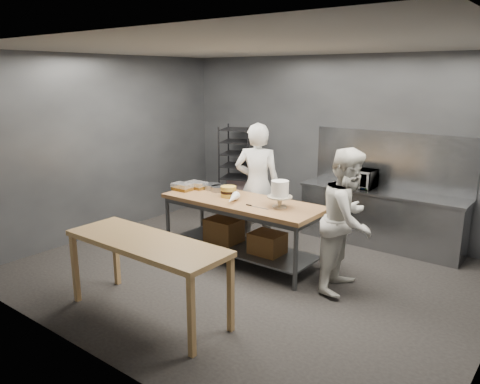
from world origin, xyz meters
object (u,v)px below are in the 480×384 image
at_px(speed_rack, 238,172).
at_px(work_table, 242,223).
at_px(layer_cake, 228,192).
at_px(microwave, 358,178).
at_px(chef_right, 348,220).
at_px(near_counter, 146,248).
at_px(frosted_cake_stand, 280,191).
at_px(chef_behind, 257,185).

bearing_deg(speed_rack, work_table, -50.70).
bearing_deg(layer_cake, microwave, 56.46).
relative_size(speed_rack, microwave, 3.23).
height_order(speed_rack, layer_cake, speed_rack).
bearing_deg(layer_cake, chef_right, 1.25).
xyz_separation_m(near_counter, frosted_cake_stand, (0.49, 1.94, 0.34)).
distance_m(near_counter, frosted_cake_stand, 2.03).
distance_m(near_counter, chef_right, 2.48).
height_order(work_table, near_counter, work_table).
distance_m(near_counter, chef_behind, 2.64).
bearing_deg(work_table, chef_behind, 106.82).
bearing_deg(speed_rack, frosted_cake_stand, -40.25).
distance_m(chef_behind, chef_right, 1.91).
bearing_deg(microwave, work_table, -117.25).
distance_m(chef_behind, frosted_cake_stand, 1.09).
bearing_deg(chef_behind, microwave, -158.25).
relative_size(frosted_cake_stand, layer_cake, 1.62).
bearing_deg(near_counter, layer_cake, 102.08).
relative_size(near_counter, chef_behind, 1.02).
bearing_deg(speed_rack, layer_cake, -55.92).
bearing_deg(speed_rack, chef_right, -29.22).
height_order(work_table, microwave, microwave).
distance_m(chef_right, frosted_cake_stand, 1.00).
xyz_separation_m(near_counter, chef_behind, (-0.36, 2.61, 0.17)).
bearing_deg(near_counter, microwave, 78.16).
bearing_deg(layer_cake, chef_behind, 84.43).
relative_size(microwave, layer_cake, 2.37).
height_order(speed_rack, microwave, speed_rack).
bearing_deg(near_counter, work_table, 94.63).
height_order(microwave, layer_cake, microwave).
bearing_deg(frosted_cake_stand, near_counter, -104.04).
xyz_separation_m(work_table, near_counter, (0.16, -1.95, 0.24)).
relative_size(work_table, chef_right, 1.32).
distance_m(speed_rack, chef_right, 3.51).
xyz_separation_m(chef_behind, layer_cake, (-0.06, -0.64, 0.02)).
relative_size(microwave, frosted_cake_stand, 1.46).
bearing_deg(frosted_cake_stand, work_table, 179.87).
bearing_deg(chef_behind, near_counter, 73.65).
height_order(near_counter, frosted_cake_stand, frosted_cake_stand).
relative_size(chef_behind, layer_cake, 8.59).
height_order(microwave, frosted_cake_stand, frosted_cake_stand).
height_order(chef_right, microwave, chef_right).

